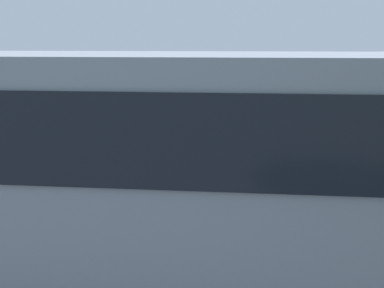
{
  "coord_description": "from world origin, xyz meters",
  "views": [
    {
      "loc": [
        1.8,
        9.87,
        3.41
      ],
      "look_at": [
        2.48,
        0.14,
        1.1
      ],
      "focal_mm": 41.02,
      "sensor_mm": 36.0,
      "label": 1
    }
  ],
  "objects_px": {
    "tour_bus": "(228,178)",
    "spectator_left": "(233,165)",
    "spectator_centre": "(165,158)",
    "stunt_motorcycle": "(147,133)",
    "traffic_cone": "(228,158)",
    "spectator_right": "(110,163)",
    "parked_motorcycle_dark": "(68,204)",
    "parked_motorcycle_silver": "(381,207)",
    "spectator_far_left": "(292,166)"
  },
  "relations": [
    {
      "from": "spectator_far_left",
      "to": "spectator_right",
      "type": "height_order",
      "value": "spectator_far_left"
    },
    {
      "from": "spectator_centre",
      "to": "spectator_right",
      "type": "xyz_separation_m",
      "value": [
        1.06,
        0.22,
        -0.07
      ]
    },
    {
      "from": "spectator_far_left",
      "to": "parked_motorcycle_silver",
      "type": "distance_m",
      "value": 1.75
    },
    {
      "from": "parked_motorcycle_dark",
      "to": "stunt_motorcycle",
      "type": "bearing_deg",
      "value": -100.65
    },
    {
      "from": "spectator_left",
      "to": "stunt_motorcycle",
      "type": "xyz_separation_m",
      "value": [
        2.26,
        -3.38,
        -0.11
      ]
    },
    {
      "from": "spectator_left",
      "to": "spectator_right",
      "type": "distance_m",
      "value": 2.42
    },
    {
      "from": "spectator_right",
      "to": "stunt_motorcycle",
      "type": "distance_m",
      "value": 3.29
    },
    {
      "from": "tour_bus",
      "to": "parked_motorcycle_silver",
      "type": "xyz_separation_m",
      "value": [
        -2.79,
        -2.12,
        -1.16
      ]
    },
    {
      "from": "spectator_far_left",
      "to": "spectator_centre",
      "type": "height_order",
      "value": "spectator_centre"
    },
    {
      "from": "tour_bus",
      "to": "spectator_left",
      "type": "bearing_deg",
      "value": -92.61
    },
    {
      "from": "spectator_far_left",
      "to": "spectator_left",
      "type": "relative_size",
      "value": 1.0
    },
    {
      "from": "parked_motorcycle_silver",
      "to": "parked_motorcycle_dark",
      "type": "height_order",
      "value": "same"
    },
    {
      "from": "tour_bus",
      "to": "spectator_far_left",
      "type": "height_order",
      "value": "tour_bus"
    },
    {
      "from": "tour_bus",
      "to": "spectator_right",
      "type": "height_order",
      "value": "tour_bus"
    },
    {
      "from": "spectator_left",
      "to": "parked_motorcycle_dark",
      "type": "height_order",
      "value": "spectator_left"
    },
    {
      "from": "spectator_left",
      "to": "parked_motorcycle_silver",
      "type": "distance_m",
      "value": 2.79
    },
    {
      "from": "spectator_far_left",
      "to": "spectator_centre",
      "type": "relative_size",
      "value": 0.98
    },
    {
      "from": "parked_motorcycle_silver",
      "to": "traffic_cone",
      "type": "bearing_deg",
      "value": -54.95
    },
    {
      "from": "tour_bus",
      "to": "traffic_cone",
      "type": "distance_m",
      "value": 6.15
    },
    {
      "from": "spectator_right",
      "to": "parked_motorcycle_dark",
      "type": "relative_size",
      "value": 0.84
    },
    {
      "from": "traffic_cone",
      "to": "parked_motorcycle_dark",
      "type": "bearing_deg",
      "value": 53.95
    },
    {
      "from": "spectator_far_left",
      "to": "traffic_cone",
      "type": "bearing_deg",
      "value": -70.34
    },
    {
      "from": "traffic_cone",
      "to": "tour_bus",
      "type": "bearing_deg",
      "value": 89.31
    },
    {
      "from": "spectator_centre",
      "to": "stunt_motorcycle",
      "type": "bearing_deg",
      "value": -73.61
    },
    {
      "from": "traffic_cone",
      "to": "stunt_motorcycle",
      "type": "bearing_deg",
      "value": -0.38
    },
    {
      "from": "tour_bus",
      "to": "traffic_cone",
      "type": "height_order",
      "value": "tour_bus"
    },
    {
      "from": "spectator_centre",
      "to": "parked_motorcycle_silver",
      "type": "relative_size",
      "value": 0.9
    },
    {
      "from": "stunt_motorcycle",
      "to": "parked_motorcycle_dark",
      "type": "bearing_deg",
      "value": 79.35
    },
    {
      "from": "parked_motorcycle_dark",
      "to": "traffic_cone",
      "type": "distance_m",
      "value": 5.08
    },
    {
      "from": "spectator_left",
      "to": "stunt_motorcycle",
      "type": "distance_m",
      "value": 4.07
    },
    {
      "from": "tour_bus",
      "to": "spectator_centre",
      "type": "bearing_deg",
      "value": -67.24
    },
    {
      "from": "spectator_right",
      "to": "parked_motorcycle_dark",
      "type": "height_order",
      "value": "spectator_right"
    },
    {
      "from": "traffic_cone",
      "to": "spectator_centre",
      "type": "bearing_deg",
      "value": 66.81
    },
    {
      "from": "spectator_left",
      "to": "parked_motorcycle_silver",
      "type": "bearing_deg",
      "value": 169.06
    },
    {
      "from": "stunt_motorcycle",
      "to": "spectator_left",
      "type": "bearing_deg",
      "value": 123.78
    },
    {
      "from": "parked_motorcycle_silver",
      "to": "traffic_cone",
      "type": "relative_size",
      "value": 3.23
    },
    {
      "from": "spectator_centre",
      "to": "tour_bus",
      "type": "bearing_deg",
      "value": 112.76
    },
    {
      "from": "spectator_far_left",
      "to": "parked_motorcycle_silver",
      "type": "bearing_deg",
      "value": 159.49
    },
    {
      "from": "parked_motorcycle_dark",
      "to": "stunt_motorcycle",
      "type": "distance_m",
      "value": 4.22
    },
    {
      "from": "spectator_centre",
      "to": "parked_motorcycle_silver",
      "type": "xyz_separation_m",
      "value": [
        -4.03,
        0.83,
        -0.62
      ]
    },
    {
      "from": "parked_motorcycle_silver",
      "to": "parked_motorcycle_dark",
      "type": "relative_size",
      "value": 0.99
    },
    {
      "from": "spectator_left",
      "to": "spectator_right",
      "type": "height_order",
      "value": "spectator_left"
    },
    {
      "from": "tour_bus",
      "to": "spectator_left",
      "type": "xyz_separation_m",
      "value": [
        -0.12,
        -2.64,
        -0.58
      ]
    },
    {
      "from": "spectator_centre",
      "to": "spectator_right",
      "type": "height_order",
      "value": "spectator_centre"
    },
    {
      "from": "tour_bus",
      "to": "stunt_motorcycle",
      "type": "bearing_deg",
      "value": -70.43
    },
    {
      "from": "spectator_centre",
      "to": "parked_motorcycle_silver",
      "type": "bearing_deg",
      "value": 168.43
    },
    {
      "from": "spectator_far_left",
      "to": "spectator_left",
      "type": "height_order",
      "value": "spectator_left"
    },
    {
      "from": "spectator_left",
      "to": "parked_motorcycle_silver",
      "type": "xyz_separation_m",
      "value": [
        -2.67,
        0.52,
        -0.58
      ]
    },
    {
      "from": "tour_bus",
      "to": "spectator_centre",
      "type": "distance_m",
      "value": 3.24
    },
    {
      "from": "spectator_centre",
      "to": "traffic_cone",
      "type": "height_order",
      "value": "spectator_centre"
    }
  ]
}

